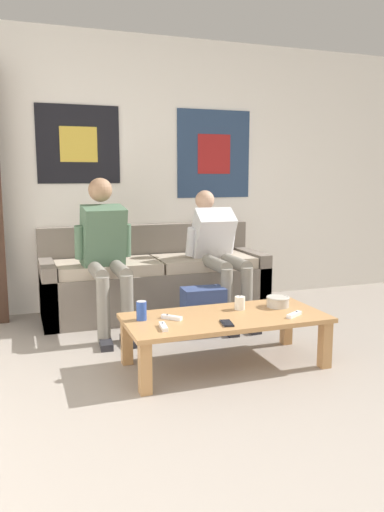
{
  "coord_description": "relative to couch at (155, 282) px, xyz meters",
  "views": [
    {
      "loc": [
        -0.97,
        -1.83,
        1.26
      ],
      "look_at": [
        0.26,
        1.64,
        0.67
      ],
      "focal_mm": 35.0,
      "sensor_mm": 36.0,
      "label": 1
    }
  ],
  "objects": [
    {
      "name": "drink_can_blue",
      "position": [
        -0.46,
        -1.35,
        0.12
      ],
      "size": [
        0.07,
        0.07,
        0.12
      ],
      "color": "#28479E",
      "rests_on": "coffee_table"
    },
    {
      "name": "game_controller_far_center",
      "position": [
        -0.27,
        -1.4,
        0.07
      ],
      "size": [
        0.12,
        0.13,
        0.03
      ],
      "color": "white",
      "rests_on": "coffee_table"
    },
    {
      "name": "game_controller_near_right",
      "position": [
        -0.37,
        -1.57,
        0.07
      ],
      "size": [
        0.05,
        0.15,
        0.03
      ],
      "color": "white",
      "rests_on": "coffee_table"
    },
    {
      "name": "coffee_table",
      "position": [
        0.09,
        -1.44,
        0.01
      ],
      "size": [
        1.33,
        0.61,
        0.34
      ],
      "color": "#B27F4C",
      "rests_on": "ground_plane"
    },
    {
      "name": "ceramic_bowl",
      "position": [
        0.53,
        -1.35,
        0.1
      ],
      "size": [
        0.16,
        0.16,
        0.07
      ],
      "color": "#B7B2A8",
      "rests_on": "coffee_table"
    },
    {
      "name": "game_controller_near_left",
      "position": [
        0.51,
        -1.6,
        0.07
      ],
      "size": [
        0.14,
        0.1,
        0.03
      ],
      "color": "white",
      "rests_on": "coffee_table"
    },
    {
      "name": "cell_phone",
      "position": [
        0.02,
        -1.62,
        0.06
      ],
      "size": [
        0.09,
        0.15,
        0.01
      ],
      "color": "black",
      "rests_on": "coffee_table"
    },
    {
      "name": "person_seated_teen",
      "position": [
        0.49,
        -0.33,
        0.34
      ],
      "size": [
        0.47,
        1.02,
        1.12
      ],
      "color": "gray",
      "rests_on": "ground_plane"
    },
    {
      "name": "backpack",
      "position": [
        0.19,
        -0.76,
        -0.11
      ],
      "size": [
        0.35,
        0.25,
        0.38
      ],
      "color": "navy",
      "rests_on": "ground_plane"
    },
    {
      "name": "wall_back",
      "position": [
        -0.21,
        0.36,
        0.99
      ],
      "size": [
        10.0,
        0.07,
        2.55
      ],
      "color": "white",
      "rests_on": "ground_plane"
    },
    {
      "name": "ground_plane",
      "position": [
        -0.21,
        -2.54,
        -0.29
      ],
      "size": [
        18.0,
        18.0,
        0.0
      ],
      "primitive_type": "plane",
      "color": "gray"
    },
    {
      "name": "pillar_candle",
      "position": [
        0.25,
        -1.33,
        0.1
      ],
      "size": [
        0.07,
        0.07,
        0.1
      ],
      "color": "silver",
      "rests_on": "coffee_table"
    },
    {
      "name": "couch",
      "position": [
        0.0,
        0.0,
        0.0
      ],
      "size": [
        2.04,
        0.71,
        0.8
      ],
      "color": "#70665B",
      "rests_on": "ground_plane"
    },
    {
      "name": "person_seated_adult",
      "position": [
        -0.51,
        -0.38,
        0.39
      ],
      "size": [
        0.47,
        0.84,
        1.24
      ],
      "color": "gray",
      "rests_on": "ground_plane"
    }
  ]
}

